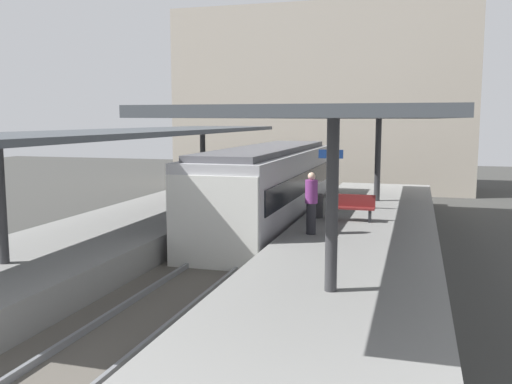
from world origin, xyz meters
The scene contains 15 objects.
ground_plane centered at (0.00, 0.00, 0.00)m, with size 80.00×80.00×0.00m, color #383835.
platform_left centered at (-3.80, 0.00, 0.50)m, with size 4.40×28.00×1.00m, color gray.
platform_right centered at (3.80, 0.00, 0.50)m, with size 4.40×28.00×1.00m, color gray.
track_ballast centered at (0.00, 0.00, 0.10)m, with size 3.20×28.00×0.20m, color #59544C.
rail_near_side centered at (-0.72, 0.00, 0.27)m, with size 0.08×28.00×0.14m, color slate.
rail_far_side centered at (0.72, 0.00, 0.27)m, with size 0.08×28.00×0.14m, color slate.
commuter_train centered at (0.00, 4.65, 1.73)m, with size 2.78×12.07×3.10m.
canopy_left centered at (-3.80, 1.40, 3.85)m, with size 4.18×21.00×2.96m.
canopy_right centered at (3.80, 1.40, 4.37)m, with size 4.18×21.00×3.50m.
platform_bench centered at (3.38, 2.85, 1.46)m, with size 1.40×0.41×0.86m.
platform_sign centered at (2.29, 4.97, 2.62)m, with size 0.90×0.08×2.21m.
litter_bin centered at (2.12, 3.13, 1.40)m, with size 0.44×0.44×0.80m, color #2D2D30.
passenger_near_bench centered at (-3.89, 6.49, 1.89)m, with size 0.36×0.36×1.71m.
passenger_mid_platform centered at (2.44, 0.36, 1.94)m, with size 0.36×0.36×1.80m.
station_building_backdrop centered at (-0.49, 20.00, 5.50)m, with size 18.00×6.00×11.00m, color #A89E8E.
Camera 1 is at (5.33, -15.45, 4.32)m, focal length 39.30 mm.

